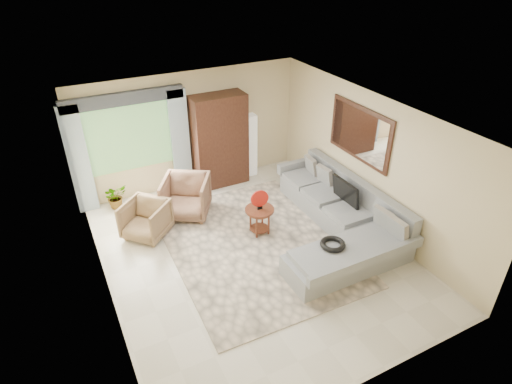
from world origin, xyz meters
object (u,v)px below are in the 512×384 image
potted_plant (115,196)px  armoire (220,141)px  tv_screen (346,192)px  armchair_left (146,219)px  sectional_sofa (340,220)px  armchair_right (186,197)px  floor_lamp (250,145)px  coffee_table (260,220)px

potted_plant → armoire: (2.41, -0.01, 0.79)m
tv_screen → armoire: (-1.50, 2.66, 0.33)m
armchair_left → potted_plant: size_ratio=1.52×
sectional_sofa → tv_screen: bearing=41.4°
tv_screen → armchair_right: tv_screen is taller
sectional_sofa → floor_lamp: 3.03m
sectional_sofa → armchair_right: sectional_sofa is taller
coffee_table → floor_lamp: 2.51m
coffee_table → floor_lamp: bearing=67.5°
armoire → floor_lamp: size_ratio=1.40×
tv_screen → armchair_left: 3.87m
potted_plant → sectional_sofa: bearing=-38.6°
sectional_sofa → armchair_left: sectional_sofa is taller
coffee_table → armchair_right: armchair_right is taller
potted_plant → armoire: armoire is taller
armchair_right → floor_lamp: floor_lamp is taller
sectional_sofa → coffee_table: bearing=153.7°
coffee_table → armoire: armoire is taller
armchair_right → armoire: bearing=70.3°
sectional_sofa → armchair_left: 3.70m
armchair_left → armchair_right: (0.93, 0.34, 0.06)m
sectional_sofa → armoire: bearing=113.1°
armchair_left → sectional_sofa: bearing=20.6°
coffee_table → potted_plant: 3.18m
armchair_right → armoire: (1.17, 0.95, 0.63)m
armchair_left → floor_lamp: floor_lamp is taller
coffee_table → armchair_right: 1.63m
floor_lamp → coffee_table: bearing=-112.5°
armoire → floor_lamp: bearing=4.3°
armchair_left → armchair_right: size_ratio=0.86×
sectional_sofa → armchair_left: (-3.33, 1.61, 0.07)m
armchair_right → armoire: 1.63m
tv_screen → coffee_table: size_ratio=1.33×
armchair_right → floor_lamp: size_ratio=0.61×
potted_plant → armoire: size_ratio=0.25×
tv_screen → armchair_left: (-3.59, 1.38, -0.36)m
tv_screen → armoire: armoire is taller
armchair_left → armchair_right: 0.99m
potted_plant → armoire: 2.54m
sectional_sofa → tv_screen: size_ratio=4.68×
sectional_sofa → armoire: (-1.23, 2.90, 0.77)m
tv_screen → armchair_left: tv_screen is taller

